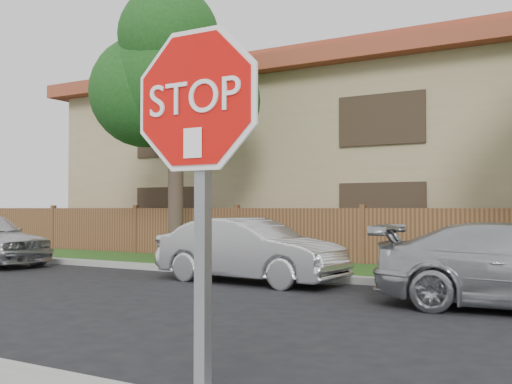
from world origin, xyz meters
The scene contains 4 objects.
far_curb centered at (0.00, 8.15, 0.07)m, with size 70.00×0.30×0.15m, color gray.
tree_left centered at (-8.98, 9.57, 5.22)m, with size 4.80×3.90×7.78m.
stop_sign centered at (-0.15, -1.48, 1.83)m, with size 1.01×0.13×2.55m.
sedan_left centered at (-4.99, 7.14, 0.69)m, with size 1.47×4.21×1.39m, color #B5B6BA.
Camera 1 is at (1.62, -3.93, 1.61)m, focal length 42.00 mm.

